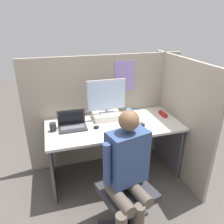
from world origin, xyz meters
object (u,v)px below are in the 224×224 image
stapler (163,114)px  pen_cup (53,127)px  person (128,171)px  office_chair (126,179)px  carrot_toy (139,131)px  laptop (72,125)px  monitor (106,97)px  coffee_mug (129,113)px  paper_box (107,116)px

stapler → pen_cup: 1.42m
stapler → person: size_ratio=0.12×
office_chair → carrot_toy: bearing=53.7°
laptop → office_chair: office_chair is taller
carrot_toy → pen_cup: size_ratio=1.42×
laptop → carrot_toy: bearing=-24.5°
office_chair → pen_cup: office_chair is taller
monitor → office_chair: size_ratio=0.49×
stapler → carrot_toy: stapler is taller
laptop → coffee_mug: laptop is taller
stapler → person: person is taller
person → paper_box: bearing=85.0°
coffee_mug → office_chair: bearing=-111.7°
person → coffee_mug: 1.11m
carrot_toy → monitor: bearing=118.6°
stapler → carrot_toy: bearing=-144.3°
office_chair → stapler: bearing=44.1°
laptop → pen_cup: 0.22m
office_chair → coffee_mug: bearing=68.3°
monitor → coffee_mug: (0.29, -0.02, -0.24)m
carrot_toy → stapler: bearing=35.7°
monitor → laptop: bearing=-162.2°
laptop → stapler: bearing=0.9°
laptop → carrot_toy: size_ratio=2.28×
paper_box → pen_cup: bearing=-167.1°
stapler → carrot_toy: 0.59m
stapler → coffee_mug: 0.46m
office_chair → paper_box: bearing=86.6°
paper_box → monitor: monitor is taller
carrot_toy → pen_cup: bearing=161.5°
monitor → office_chair: bearing=-93.4°
paper_box → stapler: size_ratio=2.18×
carrot_toy → coffee_mug: size_ratio=1.37×
monitor → carrot_toy: 0.61m
paper_box → office_chair: 0.94m
carrot_toy → pen_cup: pen_cup is taller
laptop → stapler: (1.20, 0.02, -0.02)m
monitor → pen_cup: size_ratio=4.83×
paper_box → pen_cup: size_ratio=3.45×
stapler → pen_cup: pen_cup is taller
monitor → coffee_mug: monitor is taller
laptop → office_chair: bearing=-61.7°
monitor → carrot_toy: bearing=-61.4°
paper_box → monitor: size_ratio=0.71×
paper_box → carrot_toy: paper_box is taller
office_chair → laptop: bearing=118.3°
paper_box → person: bearing=-95.0°
office_chair → coffee_mug: 0.98m
office_chair → pen_cup: bearing=130.3°
laptop → carrot_toy: laptop is taller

